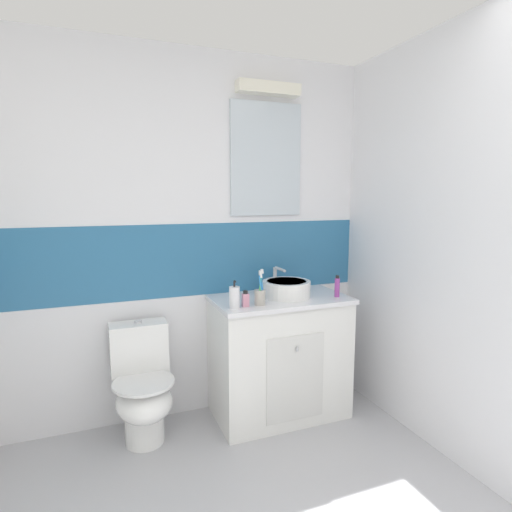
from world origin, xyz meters
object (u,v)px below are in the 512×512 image
object	(u,v)px
sink_basin	(286,288)
toilet	(143,388)
soap_dispenser	(234,297)
toothpaste_tube_upright	(337,287)
toothbrush_cup	(260,296)
perfume_flask_small	(245,299)

from	to	relation	value
sink_basin	toilet	world-z (taller)	sink_basin
sink_basin	soap_dispenser	bearing A→B (deg)	-159.76
toothpaste_tube_upright	toilet	bearing A→B (deg)	173.27
toilet	toothbrush_cup	size ratio (longest dim) A/B	3.21
toothbrush_cup	toothpaste_tube_upright	distance (m)	0.57
sink_basin	toothpaste_tube_upright	bearing A→B (deg)	-23.50
soap_dispenser	perfume_flask_small	distance (m)	0.08
toothbrush_cup	toilet	bearing A→B (deg)	167.69
sink_basin	perfume_flask_small	world-z (taller)	sink_basin
toilet	toothpaste_tube_upright	bearing A→B (deg)	-6.73
sink_basin	toilet	xyz separation A→B (m)	(-0.98, 0.01, -0.56)
toilet	soap_dispenser	size ratio (longest dim) A/B	4.22
toilet	toothpaste_tube_upright	size ratio (longest dim) A/B	4.95
toilet	soap_dispenser	xyz separation A→B (m)	(0.55, -0.17, 0.57)
sink_basin	perfume_flask_small	xyz separation A→B (m)	(-0.35, -0.15, -0.01)
toothbrush_cup	perfume_flask_small	world-z (taller)	toothbrush_cup
toilet	perfume_flask_small	xyz separation A→B (m)	(0.63, -0.16, 0.55)
toilet	toothbrush_cup	distance (m)	0.93
soap_dispenser	toothbrush_cup	bearing A→B (deg)	4.51
sink_basin	toilet	size ratio (longest dim) A/B	0.50
soap_dispenser	perfume_flask_small	bearing A→B (deg)	6.41
toothbrush_cup	toothpaste_tube_upright	xyz separation A→B (m)	(0.57, 0.01, 0.01)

